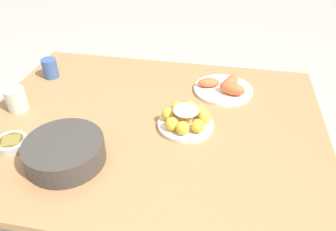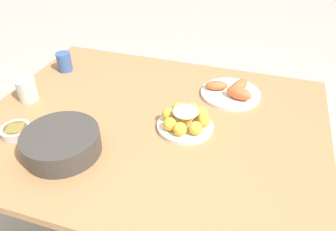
# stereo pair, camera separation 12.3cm
# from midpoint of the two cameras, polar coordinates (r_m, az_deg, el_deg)

# --- Properties ---
(ground_plane) EXTENTS (12.00, 12.00, 0.00)m
(ground_plane) POSITION_cam_midpoint_polar(r_m,az_deg,el_deg) (1.78, -0.14, -19.35)
(ground_plane) COLOR #B2A899
(dining_table) EXTENTS (1.32, 1.04, 0.70)m
(dining_table) POSITION_cam_midpoint_polar(r_m,az_deg,el_deg) (1.32, -0.18, -3.90)
(dining_table) COLOR #A87547
(dining_table) RESTS_ON ground_plane
(cake_plate) EXTENTS (0.21, 0.21, 0.08)m
(cake_plate) POSITION_cam_midpoint_polar(r_m,az_deg,el_deg) (1.23, 6.00, -0.89)
(cake_plate) COLOR silver
(cake_plate) RESTS_ON dining_table
(serving_bowl) EXTENTS (0.26, 0.26, 0.08)m
(serving_bowl) POSITION_cam_midpoint_polar(r_m,az_deg,el_deg) (1.14, -15.17, -4.61)
(serving_bowl) COLOR #3D3833
(serving_bowl) RESTS_ON dining_table
(sauce_bowl) EXTENTS (0.11, 0.11, 0.03)m
(sauce_bowl) POSITION_cam_midpoint_polar(r_m,az_deg,el_deg) (1.29, -22.55, -2.54)
(sauce_bowl) COLOR beige
(sauce_bowl) RESTS_ON dining_table
(seafood_platter) EXTENTS (0.26, 0.26, 0.07)m
(seafood_platter) POSITION_cam_midpoint_polar(r_m,az_deg,el_deg) (1.45, 13.41, 4.02)
(seafood_platter) COLOR silver
(seafood_platter) RESTS_ON dining_table
(cup_near) EXTENTS (0.07, 0.07, 0.09)m
(cup_near) POSITION_cam_midpoint_polar(r_m,az_deg,el_deg) (1.66, -15.60, 8.93)
(cup_near) COLOR #38568E
(cup_near) RESTS_ON dining_table
(cup_far) EXTENTS (0.08, 0.08, 0.09)m
(cup_far) POSITION_cam_midpoint_polar(r_m,az_deg,el_deg) (1.47, -21.19, 4.12)
(cup_far) COLOR beige
(cup_far) RESTS_ON dining_table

